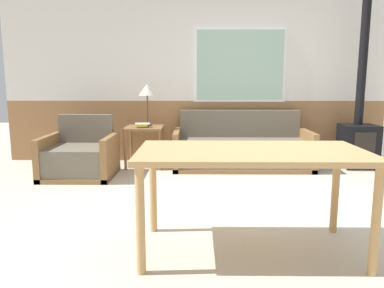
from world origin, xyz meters
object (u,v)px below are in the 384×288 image
at_px(dining_table, 251,161).
at_px(wood_stove, 359,129).
at_px(couch, 242,151).
at_px(armchair, 80,158).
at_px(table_lamp, 147,91).
at_px(side_table, 144,133).

height_order(dining_table, wood_stove, wood_stove).
relative_size(couch, wood_stove, 0.83).
height_order(couch, wood_stove, wood_stove).
relative_size(armchair, wood_stove, 0.38).
distance_m(table_lamp, wood_stove, 3.11).
xyz_separation_m(armchair, dining_table, (1.93, -2.18, 0.44)).
bearing_deg(side_table, wood_stove, -0.51).
bearing_deg(wood_stove, armchair, -171.75).
height_order(couch, side_table, couch).
distance_m(armchair, side_table, 1.01).
distance_m(armchair, wood_stove, 3.93).
bearing_deg(couch, side_table, 177.71).
bearing_deg(wood_stove, couch, -179.01).
distance_m(armchair, dining_table, 2.94).
bearing_deg(side_table, armchair, -142.74).
bearing_deg(armchair, dining_table, -59.55).
height_order(side_table, wood_stove, wood_stove).
height_order(couch, dining_table, couch).
bearing_deg(couch, table_lamp, 173.72).
xyz_separation_m(couch, armchair, (-2.19, -0.53, -0.00)).
height_order(couch, table_lamp, table_lamp).
bearing_deg(side_table, table_lamp, 67.57).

